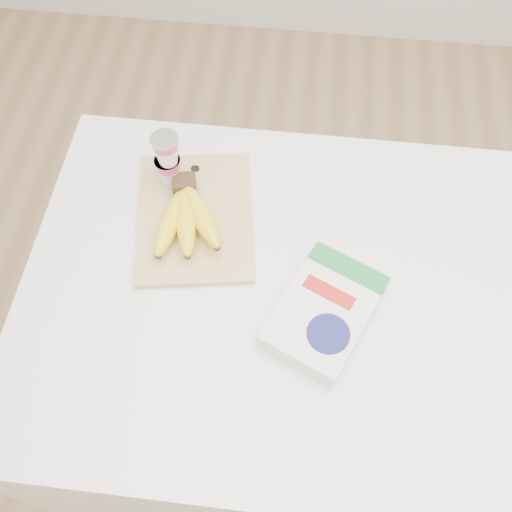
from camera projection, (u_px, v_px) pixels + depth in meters
The scene contains 6 objects.
room at pixel (364, 162), 0.79m from camera, with size 4.00×4.00×4.00m.
table at pixel (311, 371), 1.55m from camera, with size 1.26×0.84×0.94m, color white.
cutting_board at pixel (195, 217), 1.23m from camera, with size 0.24×0.33×0.02m, color tan.
bananas at pixel (186, 216), 1.19m from camera, with size 0.16×0.22×0.07m.
yogurt_stack at pixel (167, 159), 1.20m from camera, with size 0.06×0.06×0.14m.
cereal_box at pixel (324, 312), 1.09m from camera, with size 0.25×0.28×0.05m.
Camera 1 is at (-0.09, -0.53, 1.97)m, focal length 40.00 mm.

